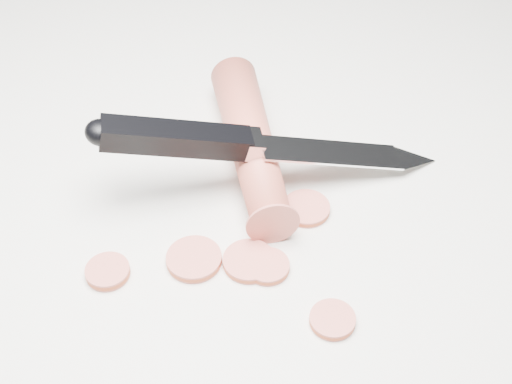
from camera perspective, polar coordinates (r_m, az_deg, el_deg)
name	(u,v)px	position (r m, az deg, el deg)	size (l,w,h in m)	color
ground	(217,215)	(0.54, -3.14, -1.86)	(2.40, 2.40, 0.00)	silver
carrot	(251,142)	(0.56, -0.41, 4.03)	(0.03, 0.03, 0.18)	#CB4C3A
carrot_slice_0	(108,272)	(0.51, -11.78, -6.25)	(0.03, 0.03, 0.01)	#C8584A
carrot_slice_1	(332,320)	(0.48, 6.13, -10.12)	(0.03, 0.03, 0.01)	#C8584A
carrot_slice_2	(267,266)	(0.50, 0.91, -5.97)	(0.03, 0.03, 0.01)	#C8584A
carrot_slice_3	(277,216)	(0.53, 1.68, -1.92)	(0.03, 0.03, 0.01)	#C8584A
carrot_slice_4	(306,208)	(0.54, 4.04, -1.32)	(0.04, 0.04, 0.01)	#C8584A
carrot_slice_5	(194,259)	(0.51, -4.98, -5.37)	(0.04, 0.04, 0.01)	#C8584A
carrot_slice_6	(249,261)	(0.50, -0.55, -5.56)	(0.04, 0.04, 0.01)	#C8584A
kitchen_knife	(273,142)	(0.53, 1.36, 4.03)	(0.27, 0.10, 0.08)	silver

